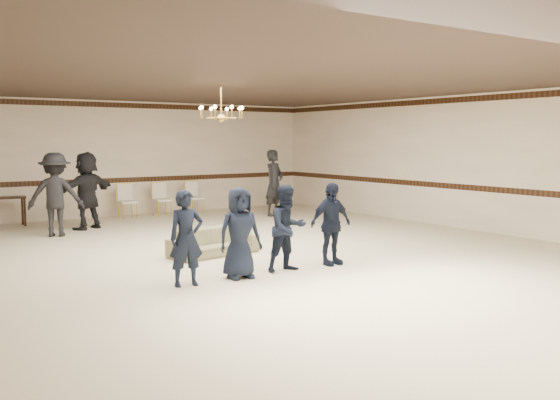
# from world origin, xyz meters

# --- Properties ---
(room) EXTENTS (12.01, 14.01, 3.21)m
(room) POSITION_xyz_m (0.00, 0.00, 1.60)
(room) COLOR beige
(room) RESTS_ON ground
(chair_rail) EXTENTS (12.00, 0.02, 0.14)m
(chair_rail) POSITION_xyz_m (0.00, 6.99, 1.00)
(chair_rail) COLOR #351D0F
(chair_rail) RESTS_ON wall_back
(crown_molding) EXTENTS (12.00, 0.02, 0.14)m
(crown_molding) POSITION_xyz_m (0.00, 6.99, 3.08)
(crown_molding) COLOR #351D0F
(crown_molding) RESTS_ON wall_back
(chandelier) EXTENTS (0.94, 0.94, 0.89)m
(chandelier) POSITION_xyz_m (0.00, 1.00, 2.88)
(chandelier) COLOR #BF8C3D
(chandelier) RESTS_ON ceiling
(boy_a) EXTENTS (0.55, 0.40, 1.41)m
(boy_a) POSITION_xyz_m (-2.02, -1.59, 0.71)
(boy_a) COLOR black
(boy_a) RESTS_ON floor
(boy_b) EXTENTS (0.73, 0.52, 1.41)m
(boy_b) POSITION_xyz_m (-1.12, -1.59, 0.71)
(boy_b) COLOR black
(boy_b) RESTS_ON floor
(boy_c) EXTENTS (0.69, 0.54, 1.41)m
(boy_c) POSITION_xyz_m (-0.22, -1.59, 0.71)
(boy_c) COLOR black
(boy_c) RESTS_ON floor
(boy_d) EXTENTS (0.83, 0.35, 1.41)m
(boy_d) POSITION_xyz_m (0.68, -1.59, 0.71)
(boy_d) COLOR black
(boy_d) RESTS_ON floor
(settee) EXTENTS (1.78, 0.92, 0.50)m
(settee) POSITION_xyz_m (-0.56, 0.31, 0.25)
(settee) COLOR #7C7653
(settee) RESTS_ON floor
(adult_left) EXTENTS (1.37, 1.10, 1.85)m
(adult_left) POSITION_xyz_m (-2.39, 4.24, 0.93)
(adult_left) COLOR black
(adult_left) RESTS_ON floor
(adult_mid) EXTENTS (1.79, 1.20, 1.85)m
(adult_mid) POSITION_xyz_m (-1.49, 4.94, 0.93)
(adult_mid) COLOR black
(adult_mid) RESTS_ON floor
(adult_right) EXTENTS (0.79, 0.67, 1.85)m
(adult_right) POSITION_xyz_m (3.61, 4.54, 0.93)
(adult_right) COLOR black
(adult_right) RESTS_ON floor
(banquet_chair_left) EXTENTS (0.46, 0.46, 0.93)m
(banquet_chair_left) POSITION_xyz_m (-0.01, 6.26, 0.47)
(banquet_chair_left) COLOR beige
(banquet_chair_left) RESTS_ON floor
(banquet_chair_mid) EXTENTS (0.46, 0.46, 0.93)m
(banquet_chair_mid) POSITION_xyz_m (0.99, 6.26, 0.47)
(banquet_chair_mid) COLOR beige
(banquet_chair_mid) RESTS_ON floor
(banquet_chair_right) EXTENTS (0.47, 0.47, 0.93)m
(banquet_chair_right) POSITION_xyz_m (1.99, 6.26, 0.47)
(banquet_chair_right) COLOR beige
(banquet_chair_right) RESTS_ON floor
(console_table) EXTENTS (0.91, 0.45, 0.74)m
(console_table) POSITION_xyz_m (-3.01, 6.46, 0.37)
(console_table) COLOR black
(console_table) RESTS_ON floor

